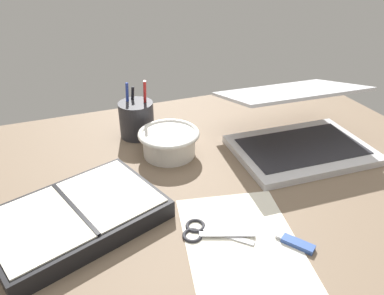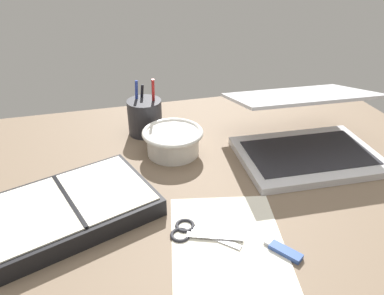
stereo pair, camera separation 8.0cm
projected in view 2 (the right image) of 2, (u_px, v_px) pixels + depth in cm
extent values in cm
cube|color=#75604C|center=(189.00, 193.00, 84.45)|extent=(140.00, 100.00, 2.00)
cube|color=silver|center=(308.00, 156.00, 94.66)|extent=(35.41, 25.84, 1.80)
cube|color=#232328|center=(308.00, 152.00, 94.15)|extent=(30.99, 18.85, 0.24)
cube|color=silver|center=(298.00, 96.00, 96.06)|extent=(35.39, 25.30, 6.73)
cube|color=silver|center=(299.00, 97.00, 95.73)|extent=(32.53, 22.70, 5.67)
cylinder|color=silver|center=(173.00, 143.00, 96.21)|extent=(13.33, 13.33, 5.99)
torus|color=silver|center=(173.00, 133.00, 94.70)|extent=(15.69, 15.69, 1.26)
cylinder|color=#28282D|center=(145.00, 117.00, 105.09)|extent=(9.55, 9.55, 9.87)
cylinder|color=black|center=(141.00, 106.00, 105.98)|extent=(2.20, 1.05, 12.56)
cylinder|color=#233899|center=(137.00, 105.00, 104.72)|extent=(1.72, 1.70, 14.03)
cylinder|color=#B21E1E|center=(154.00, 103.00, 103.59)|extent=(1.02, 4.38, 15.44)
cube|color=black|center=(71.00, 208.00, 75.18)|extent=(37.54, 31.08, 3.80)
cube|color=silver|center=(28.00, 215.00, 70.37)|extent=(20.56, 23.38, 0.30)
cube|color=silver|center=(105.00, 187.00, 77.95)|extent=(20.56, 23.38, 0.30)
cube|color=black|center=(69.00, 200.00, 74.08)|extent=(7.30, 18.65, 0.30)
cube|color=#B7B7BC|center=(215.00, 237.00, 70.05)|extent=(10.32, 4.93, 0.30)
cube|color=#B7B7BC|center=(215.00, 238.00, 70.20)|extent=(8.33, 8.35, 0.30)
torus|color=#232328|center=(180.00, 235.00, 70.82)|extent=(3.90, 3.90, 0.70)
torus|color=#232328|center=(185.00, 226.00, 73.06)|extent=(3.90, 3.90, 0.70)
cube|color=silver|center=(228.00, 246.00, 68.70)|extent=(26.02, 32.20, 0.16)
cube|color=#33519E|center=(286.00, 252.00, 66.85)|extent=(5.06, 6.07, 1.00)
cube|color=silver|center=(268.00, 242.00, 68.87)|extent=(1.67, 1.67, 0.60)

